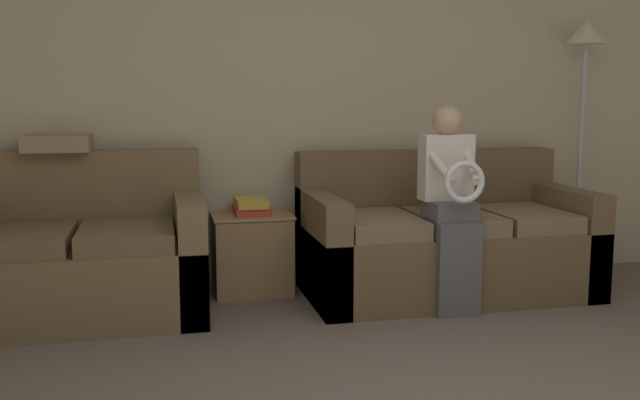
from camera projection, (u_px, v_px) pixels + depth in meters
wall_back at (317, 98)px, 4.87m from camera, size 7.37×0.06×2.55m
couch_main at (443, 243)px, 4.68m from camera, size 1.82×0.92×0.92m
couch_side at (79, 259)px, 4.18m from camera, size 1.44×0.89×0.95m
child_left_seated at (451, 199)px, 4.23m from camera, size 0.32×0.38×1.23m
side_shelf at (252, 253)px, 4.66m from camera, size 0.52×0.39×0.52m
book_stack at (251, 206)px, 4.63m from camera, size 0.22×0.31×0.10m
floor_lamp at (584, 69)px, 5.05m from camera, size 0.29×0.29×1.82m
throw_pillow at (58, 143)px, 4.34m from camera, size 0.39×0.39×0.10m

